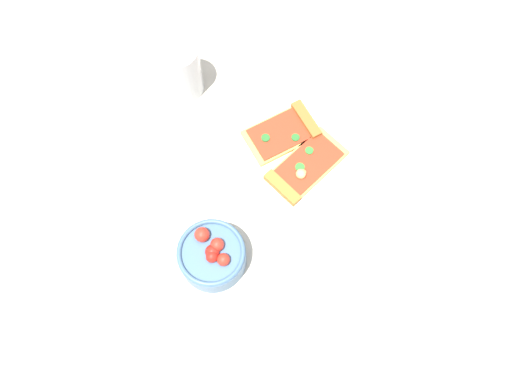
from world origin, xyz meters
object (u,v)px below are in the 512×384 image
pizza_slice_near (287,131)px  salad_bowl (212,255)px  pizza_slice_far (303,169)px  paper_napkin (345,312)px  soda_glass (182,71)px  plate (291,154)px

pizza_slice_near → salad_bowl: salad_bowl is taller
pizza_slice_near → pizza_slice_far: size_ratio=0.92×
salad_bowl → paper_napkin: size_ratio=0.81×
pizza_slice_far → salad_bowl: salad_bowl is taller
pizza_slice_far → soda_glass: size_ratio=1.30×
plate → pizza_slice_near: pizza_slice_near is taller
plate → pizza_slice_near: 0.04m
pizza_slice_near → salad_bowl: size_ratio=1.24×
soda_glass → paper_napkin: size_ratio=0.84×
plate → soda_glass: (0.25, 0.06, 0.05)m
pizza_slice_near → paper_napkin: pizza_slice_near is taller
pizza_slice_near → soda_glass: bearing=21.5°
pizza_slice_far → salad_bowl: size_ratio=1.35×
pizza_slice_near → soda_glass: size_ratio=1.19×
plate → pizza_slice_far: size_ratio=1.56×
salad_bowl → pizza_slice_near: bearing=-68.2°
salad_bowl → soda_glass: (0.31, -0.17, 0.02)m
plate → salad_bowl: 0.25m
pizza_slice_near → soda_glass: 0.23m
soda_glass → paper_napkin: (-0.52, 0.06, -0.05)m
plate → salad_bowl: (-0.07, 0.24, 0.03)m
pizza_slice_far → soda_glass: bearing=10.7°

